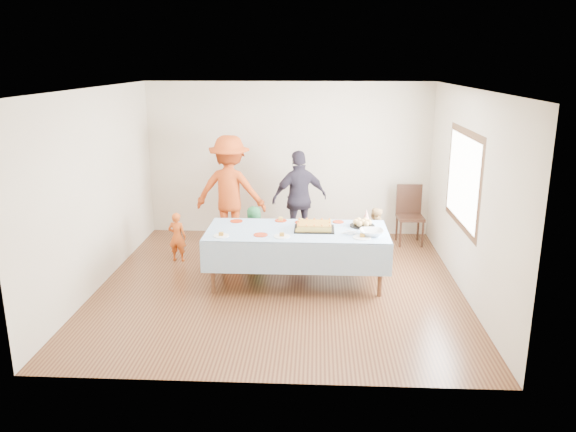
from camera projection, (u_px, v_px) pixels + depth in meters
name	position (u px, v px, depth m)	size (l,w,h in m)	color
ground	(280.00, 285.00, 7.90)	(5.00, 5.00, 0.00)	#442113
room_walls	(283.00, 160.00, 7.42)	(5.04, 5.04, 2.72)	beige
party_table	(297.00, 234.00, 7.78)	(2.50, 1.10, 0.78)	#552F1D
birthday_cake	(314.00, 226.00, 7.77)	(0.55, 0.42, 0.10)	black
rolls_tray	(362.00, 223.00, 7.92)	(0.35, 0.35, 0.11)	black
punch_bowl	(372.00, 233.00, 7.51)	(0.32, 0.32, 0.08)	silver
party_hat	(366.00, 215.00, 8.13)	(0.11, 0.11, 0.19)	silver
fork_pile	(349.00, 232.00, 7.56)	(0.24, 0.18, 0.07)	white
plate_red_far_a	(236.00, 221.00, 8.17)	(0.18, 0.18, 0.01)	red
plate_red_far_b	(281.00, 221.00, 8.20)	(0.18, 0.18, 0.01)	red
plate_red_far_c	(301.00, 222.00, 8.11)	(0.18, 0.18, 0.01)	red
plate_red_far_d	(338.00, 222.00, 8.13)	(0.16, 0.16, 0.01)	red
plate_red_near	(261.00, 235.00, 7.53)	(0.19, 0.19, 0.01)	red
plate_white_left	(221.00, 236.00, 7.48)	(0.21, 0.21, 0.01)	white
plate_white_mid	(282.00, 236.00, 7.46)	(0.22, 0.22, 0.01)	white
plate_white_right	(362.00, 237.00, 7.42)	(0.25, 0.25, 0.01)	white
dining_chair	(410.00, 211.00, 9.59)	(0.45, 0.45, 1.00)	black
toddler_left	(177.00, 237.00, 8.74)	(0.28, 0.19, 0.78)	#D3541A
toddler_mid	(254.00, 235.00, 8.66)	(0.44, 0.28, 0.90)	#226738
toddler_right	(375.00, 235.00, 8.71)	(0.42, 0.33, 0.87)	tan
adult_left	(230.00, 191.00, 9.41)	(1.20, 0.69, 1.86)	#C44818
adult_right	(300.00, 199.00, 9.39)	(0.95, 0.40, 1.62)	#312B3B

